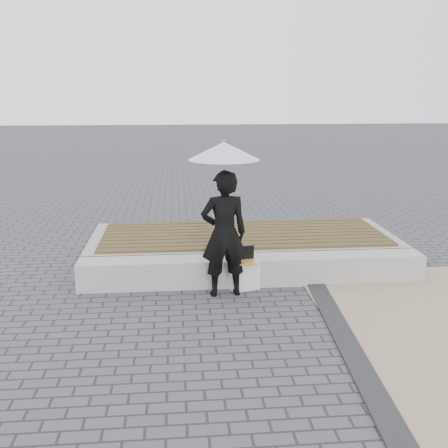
# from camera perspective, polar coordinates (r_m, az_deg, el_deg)

# --- Properties ---
(ground) EXTENTS (80.00, 80.00, 0.00)m
(ground) POSITION_cam_1_polar(r_m,az_deg,el_deg) (6.39, 5.21, -11.23)
(ground) COLOR #454549
(ground) RESTS_ON ground
(edging_band) EXTENTS (0.61, 5.20, 0.04)m
(edging_band) POSITION_cam_1_polar(r_m,az_deg,el_deg) (6.12, 13.16, -12.56)
(edging_band) COLOR #28282A
(edging_band) RESTS_ON ground
(seating_ledge) EXTENTS (5.00, 0.45, 0.40)m
(seating_ledge) POSITION_cam_1_polar(r_m,az_deg,el_deg) (7.78, 3.14, -4.91)
(seating_ledge) COLOR #ADAEA9
(seating_ledge) RESTS_ON ground
(timber_platform) EXTENTS (5.00, 2.00, 0.40)m
(timber_platform) POSITION_cam_1_polar(r_m,az_deg,el_deg) (8.91, 2.03, -2.42)
(timber_platform) COLOR #9A9994
(timber_platform) RESTS_ON ground
(timber_decking) EXTENTS (4.60, 1.80, 0.04)m
(timber_decking) POSITION_cam_1_polar(r_m,az_deg,el_deg) (8.85, 2.05, -1.05)
(timber_decking) COLOR brown
(timber_decking) RESTS_ON timber_platform
(woman) EXTENTS (0.68, 0.49, 1.73)m
(woman) POSITION_cam_1_polar(r_m,az_deg,el_deg) (7.14, -0.00, -1.06)
(woman) COLOR black
(woman) RESTS_ON ground
(parasol) EXTENTS (0.93, 0.93, 1.19)m
(parasol) POSITION_cam_1_polar(r_m,az_deg,el_deg) (6.93, 0.00, 7.83)
(parasol) COLOR #B2B2B7
(parasol) RESTS_ON ground
(handbag) EXTENTS (0.34, 0.17, 0.23)m
(handbag) POSITION_cam_1_polar(r_m,az_deg,el_deg) (7.50, 1.93, -3.10)
(handbag) COLOR black
(handbag) RESTS_ON seating_ledge
(canvas_tote) EXTENTS (0.43, 0.27, 0.42)m
(canvas_tote) POSITION_cam_1_polar(r_m,az_deg,el_deg) (7.52, 2.25, -5.48)
(canvas_tote) COLOR silver
(canvas_tote) RESTS_ON ground
(magazine) EXTENTS (0.39, 0.32, 0.01)m
(magazine) POSITION_cam_1_polar(r_m,az_deg,el_deg) (7.40, 2.31, -4.03)
(magazine) COLOR #D33F3A
(magazine) RESTS_ON canvas_tote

